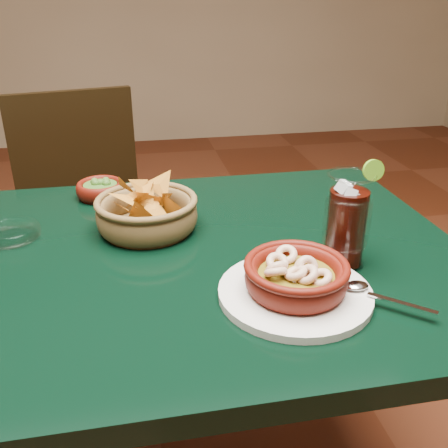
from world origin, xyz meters
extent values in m
cube|color=black|center=(0.00, 0.00, 0.73)|extent=(1.20, 0.80, 0.04)
cylinder|color=black|center=(0.54, 0.34, 0.35)|extent=(0.06, 0.06, 0.71)
cube|color=black|center=(-0.16, 0.64, 0.45)|extent=(0.51, 0.51, 0.04)
cylinder|color=black|center=(-0.29, 0.42, 0.23)|extent=(0.04, 0.04, 0.45)
cylinder|color=black|center=(0.06, 0.50, 0.23)|extent=(0.04, 0.04, 0.45)
cylinder|color=black|center=(-0.37, 0.78, 0.23)|extent=(0.04, 0.04, 0.45)
cylinder|color=black|center=(-0.02, 0.86, 0.23)|extent=(0.04, 0.04, 0.45)
cube|color=black|center=(-0.20, 0.83, 0.69)|extent=(0.40, 0.12, 0.44)
cylinder|color=silver|center=(0.22, -0.19, 0.76)|extent=(0.25, 0.25, 0.01)
cylinder|color=#490D06|center=(0.22, -0.19, 0.77)|extent=(0.15, 0.15, 0.01)
torus|color=#490D06|center=(0.22, -0.19, 0.79)|extent=(0.19, 0.19, 0.04)
torus|color=#490D06|center=(0.22, -0.19, 0.81)|extent=(0.17, 0.17, 0.01)
cylinder|color=brown|center=(0.22, -0.19, 0.79)|extent=(0.13, 0.13, 0.01)
torus|color=beige|center=(0.24, -0.19, 0.80)|extent=(0.05, 0.04, 0.05)
torus|color=beige|center=(0.24, -0.17, 0.80)|extent=(0.04, 0.04, 0.04)
torus|color=beige|center=(0.22, -0.14, 0.80)|extent=(0.05, 0.05, 0.03)
torus|color=beige|center=(0.20, -0.16, 0.80)|extent=(0.05, 0.05, 0.03)
torus|color=beige|center=(0.19, -0.18, 0.80)|extent=(0.04, 0.04, 0.04)
torus|color=beige|center=(0.19, -0.19, 0.80)|extent=(0.05, 0.05, 0.04)
torus|color=beige|center=(0.22, -0.20, 0.80)|extent=(0.05, 0.05, 0.03)
torus|color=beige|center=(0.23, -0.21, 0.80)|extent=(0.04, 0.04, 0.04)
torus|color=beige|center=(0.25, -0.21, 0.80)|extent=(0.05, 0.05, 0.03)
cube|color=silver|center=(0.37, -0.26, 0.77)|extent=(0.08, 0.08, 0.00)
ellipsoid|color=silver|center=(0.32, -0.20, 0.77)|extent=(0.04, 0.03, 0.01)
cylinder|color=brown|center=(0.01, 0.11, 0.75)|extent=(0.18, 0.18, 0.01)
torus|color=brown|center=(0.01, 0.11, 0.78)|extent=(0.24, 0.24, 0.06)
torus|color=brown|center=(0.01, 0.11, 0.81)|extent=(0.21, 0.21, 0.01)
cone|color=#BB7521|center=(-0.01, 0.07, 0.80)|extent=(0.09, 0.05, 0.08)
cone|color=#BB7521|center=(-0.03, 0.09, 0.83)|extent=(0.08, 0.09, 0.04)
cone|color=#BB7521|center=(0.06, 0.10, 0.80)|extent=(0.08, 0.07, 0.10)
cone|color=#BB7521|center=(0.04, 0.12, 0.81)|extent=(0.05, 0.09, 0.10)
cone|color=#BB7521|center=(0.02, 0.09, 0.80)|extent=(0.07, 0.08, 0.06)
cone|color=#BB7521|center=(0.01, 0.11, 0.79)|extent=(0.10, 0.08, 0.08)
cone|color=#BB7521|center=(-0.03, 0.08, 0.81)|extent=(0.08, 0.10, 0.08)
cone|color=#BB7521|center=(0.01, 0.11, 0.81)|extent=(0.10, 0.04, 0.10)
cone|color=#BB7521|center=(-0.01, 0.10, 0.82)|extent=(0.08, 0.09, 0.07)
cone|color=#BB7521|center=(-0.03, 0.14, 0.84)|extent=(0.08, 0.10, 0.08)
cone|color=#BB7521|center=(0.00, 0.12, 0.84)|extent=(0.06, 0.09, 0.10)
cone|color=#BB7521|center=(0.00, 0.11, 0.83)|extent=(0.11, 0.07, 0.09)
cone|color=#BB7521|center=(0.03, 0.16, 0.80)|extent=(0.08, 0.08, 0.06)
cone|color=#BB7521|center=(0.04, 0.14, 0.84)|extent=(0.10, 0.07, 0.08)
cone|color=#BB7521|center=(0.01, 0.17, 0.80)|extent=(0.04, 0.11, 0.10)
cone|color=#BB7521|center=(0.01, 0.13, 0.82)|extent=(0.05, 0.10, 0.09)
cylinder|color=#490D06|center=(-0.09, 0.31, 0.75)|extent=(0.10, 0.10, 0.01)
torus|color=#490D06|center=(-0.09, 0.31, 0.77)|extent=(0.13, 0.13, 0.04)
cylinder|color=#264B17|center=(-0.09, 0.31, 0.78)|extent=(0.08, 0.08, 0.01)
sphere|color=#264B17|center=(-0.08, 0.31, 0.78)|extent=(0.02, 0.02, 0.02)
sphere|color=#264B17|center=(-0.09, 0.31, 0.78)|extent=(0.02, 0.02, 0.02)
sphere|color=#264B17|center=(-0.11, 0.32, 0.78)|extent=(0.02, 0.02, 0.02)
sphere|color=#264B17|center=(-0.08, 0.32, 0.78)|extent=(0.02, 0.02, 0.02)
sphere|color=#264B17|center=(-0.11, 0.31, 0.78)|extent=(0.02, 0.02, 0.02)
cylinder|color=white|center=(0.34, -0.10, 0.75)|extent=(0.08, 0.08, 0.01)
torus|color=white|center=(0.34, -0.10, 0.84)|extent=(0.17, 0.17, 0.09)
cylinder|color=black|center=(0.34, -0.10, 0.82)|extent=(0.07, 0.07, 0.14)
cube|color=silver|center=(0.34, -0.11, 0.89)|extent=(0.03, 0.03, 0.03)
cube|color=silver|center=(0.33, -0.10, 0.90)|extent=(0.03, 0.03, 0.03)
cube|color=silver|center=(0.35, -0.11, 0.88)|extent=(0.03, 0.03, 0.03)
cube|color=silver|center=(0.34, -0.10, 0.89)|extent=(0.03, 0.03, 0.03)
cube|color=silver|center=(0.35, -0.10, 0.88)|extent=(0.03, 0.03, 0.03)
torus|color=white|center=(0.34, -0.10, 0.92)|extent=(0.08, 0.08, 0.00)
cylinder|color=#5B9C1D|center=(0.38, -0.10, 0.92)|extent=(0.04, 0.01, 0.04)
cylinder|color=white|center=(-0.26, 0.12, 0.75)|extent=(0.10, 0.10, 0.01)
torus|color=white|center=(-0.26, 0.12, 0.77)|extent=(0.12, 0.12, 0.03)
camera|label=1|loc=(-0.02, -0.83, 1.20)|focal=40.00mm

